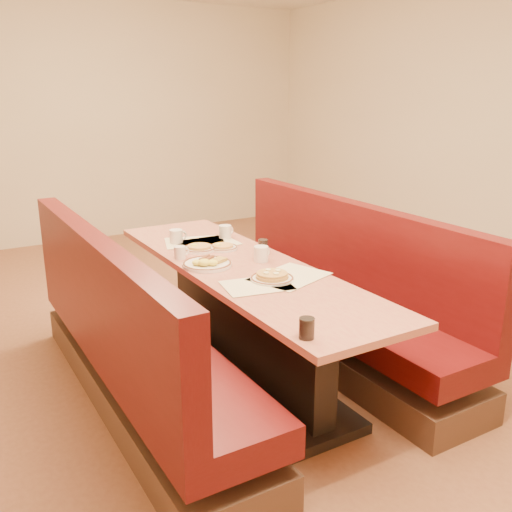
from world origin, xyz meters
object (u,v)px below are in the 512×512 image
booth_right (334,302)px  coffee_mug_a (261,253)px  coffee_mug_c (225,232)px  booth_left (132,349)px  coffee_mug_d (177,236)px  coffee_mug_b (180,252)px  eggs_plate (207,263)px  soda_tumbler_near (307,328)px  pancake_plate (272,277)px  diner_table (243,321)px  soda_tumbler_mid (263,246)px

booth_right → coffee_mug_a: (-0.59, 0.01, 0.44)m
coffee_mug_a → coffee_mug_c: size_ratio=1.01×
booth_left → booth_right: (1.46, 0.00, 0.00)m
coffee_mug_c → coffee_mug_d: coffee_mug_d is taller
coffee_mug_a → coffee_mug_b: size_ratio=1.20×
booth_left → eggs_plate: booth_left is taller
soda_tumbler_near → pancake_plate: bearing=68.9°
diner_table → coffee_mug_b: coffee_mug_b is taller
booth_left → soda_tumbler_mid: 1.09m
pancake_plate → coffee_mug_b: size_ratio=2.36×
booth_right → coffee_mug_d: booth_right is taller
booth_right → eggs_plate: booth_right is taller
coffee_mug_d → soda_tumbler_mid: 0.64m
pancake_plate → soda_tumbler_near: (-0.28, -0.73, 0.03)m
coffee_mug_b → coffee_mug_d: 0.37m
coffee_mug_d → eggs_plate: bearing=-99.4°
booth_left → coffee_mug_b: bearing=35.4°
booth_right → coffee_mug_c: booth_right is taller
eggs_plate → soda_tumbler_near: (-0.08, -1.16, 0.03)m
eggs_plate → diner_table: bearing=-24.1°
diner_table → coffee_mug_a: (0.14, 0.01, 0.43)m
pancake_plate → coffee_mug_a: coffee_mug_a is taller
booth_right → coffee_mug_b: 1.14m
soda_tumbler_near → booth_right: bearing=46.6°
coffee_mug_b → soda_tumbler_mid: bearing=-21.4°
pancake_plate → soda_tumbler_near: soda_tumbler_near is taller
soda_tumbler_mid → booth_left: bearing=-170.0°
coffee_mug_d → booth_left: bearing=-135.5°
pancake_plate → soda_tumbler_near: size_ratio=2.62×
eggs_plate → coffee_mug_d: 0.59m
eggs_plate → coffee_mug_b: size_ratio=2.89×
pancake_plate → coffee_mug_a: size_ratio=1.97×
booth_right → soda_tumbler_mid: size_ratio=28.22×
eggs_plate → coffee_mug_a: size_ratio=2.41×
diner_table → booth_left: 0.73m
coffee_mug_a → coffee_mug_c: coffee_mug_a is taller
booth_right → coffee_mug_c: 0.93m
booth_left → soda_tumbler_mid: (0.99, 0.17, 0.43)m
pancake_plate → eggs_plate: (-0.20, 0.43, -0.00)m
coffee_mug_c → soda_tumbler_near: size_ratio=1.32×
booth_right → coffee_mug_d: 1.20m
coffee_mug_a → pancake_plate: bearing=-130.7°
booth_left → eggs_plate: bearing=9.4°
pancake_plate → soda_tumbler_near: 0.78m
soda_tumbler_mid → diner_table: bearing=-145.7°
booth_left → pancake_plate: 0.91m
coffee_mug_a → coffee_mug_d: bearing=94.8°
pancake_plate → coffee_mug_d: 1.03m
booth_left → coffee_mug_c: booth_left is taller
eggs_plate → coffee_mug_c: coffee_mug_c is taller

